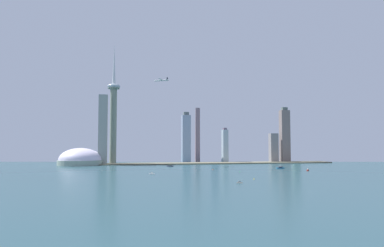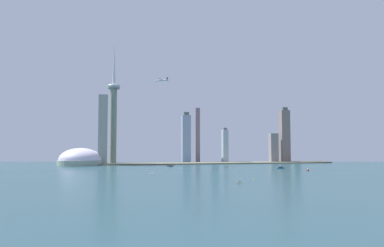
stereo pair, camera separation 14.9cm
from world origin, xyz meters
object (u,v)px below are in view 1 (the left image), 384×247
object	(u,v)px
skyscraper_1	(186,138)
boat_0	(280,168)
skyscraper_0	(278,139)
skyscraper_3	(225,146)
skyscraper_4	(296,144)
skyscraper_7	(285,136)
skyscraper_5	(103,130)
boat_3	(240,182)
airplane	(161,80)
channel_buoy_1	(213,169)
skyscraper_8	(197,134)
boat_4	(308,170)
channel_buoy_0	(254,179)
skyscraper_2	(274,148)
boat_1	(152,174)
observation_tower	(113,111)
boat_2	(170,166)
stadium_dome	(80,160)
channel_buoy_2	(240,171)
skyscraper_6	(214,136)

from	to	relation	value
skyscraper_1	boat_0	distance (m)	333.52
skyscraper_0	skyscraper_3	world-z (taller)	skyscraper_0
skyscraper_4	boat_0	bearing A→B (deg)	-122.97
skyscraper_7	boat_0	distance (m)	275.48
skyscraper_0	skyscraper_1	xyz separation A→B (m)	(-285.16, -16.70, 0.41)
skyscraper_0	skyscraper_5	size ratio (longest dim) A/B	0.82
boat_3	airplane	bearing A→B (deg)	-54.94
boat_0	airplane	size ratio (longest dim) A/B	0.48
skyscraper_1	channel_buoy_1	xyz separation A→B (m)	(1.74, -301.67, -66.56)
skyscraper_1	skyscraper_8	distance (m)	40.60
boat_4	airplane	xyz separation A→B (m)	(-257.23, 209.05, 200.20)
channel_buoy_0	skyscraper_2	bearing A→B (deg)	62.95
channel_buoy_1	skyscraper_0	bearing A→B (deg)	48.32
skyscraper_4	boat_1	xyz separation A→B (m)	(-443.08, -356.39, -49.46)
observation_tower	channel_buoy_0	world-z (taller)	observation_tower
skyscraper_2	skyscraper_8	bearing A→B (deg)	158.83
boat_2	channel_buoy_0	xyz separation A→B (m)	(81.34, -313.20, -0.09)
skyscraper_2	boat_1	world-z (taller)	skyscraper_2
boat_0	channel_buoy_0	distance (m)	243.50
stadium_dome	skyscraper_5	xyz separation A→B (m)	(51.54, 3.17, 75.22)
airplane	channel_buoy_0	bearing A→B (deg)	132.48
boat_0	boat_3	world-z (taller)	boat_0
skyscraper_3	boat_4	distance (m)	326.15
boat_2	skyscraper_8	bearing A→B (deg)	111.76
skyscraper_3	channel_buoy_2	size ratio (longest dim) A/B	42.19
observation_tower	skyscraper_3	xyz separation A→B (m)	(299.40, 16.82, -88.61)
skyscraper_6	boat_2	distance (m)	262.90
skyscraper_3	skyscraper_7	distance (m)	173.22
skyscraper_3	channel_buoy_1	world-z (taller)	skyscraper_3
skyscraper_6	boat_3	size ratio (longest dim) A/B	21.81
skyscraper_7	channel_buoy_2	bearing A→B (deg)	-127.24
stadium_dome	channel_buoy_2	bearing A→B (deg)	-42.09
boat_1	skyscraper_5	bearing A→B (deg)	133.35
boat_3	boat_0	bearing A→B (deg)	-98.78
boat_3	airplane	xyz separation A→B (m)	(-62.83, 388.62, 200.73)
skyscraper_1	channel_buoy_0	distance (m)	499.10
skyscraper_1	skyscraper_4	bearing A→B (deg)	-4.76
stadium_dome	boat_2	size ratio (longest dim) A/B	6.92
skyscraper_1	airplane	size ratio (longest dim) A/B	4.21
skyscraper_2	skyscraper_7	bearing A→B (deg)	7.09
skyscraper_2	boat_0	world-z (taller)	skyscraper_2
skyscraper_5	skyscraper_3	bearing A→B (deg)	7.11
skyscraper_0	skyscraper_5	bearing A→B (deg)	-168.86
skyscraper_4	channel_buoy_1	distance (m)	423.44
skyscraper_6	channel_buoy_1	xyz separation A→B (m)	(-84.73, -320.06, -74.45)
skyscraper_8	channel_buoy_0	xyz separation A→B (m)	(-21.34, -511.59, -77.60)
airplane	boat_3	bearing A→B (deg)	125.72
boat_1	skyscraper_7	bearing A→B (deg)	64.69
stadium_dome	skyscraper_6	world-z (taller)	skyscraper_6
stadium_dome	airplane	bearing A→B (deg)	-18.31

